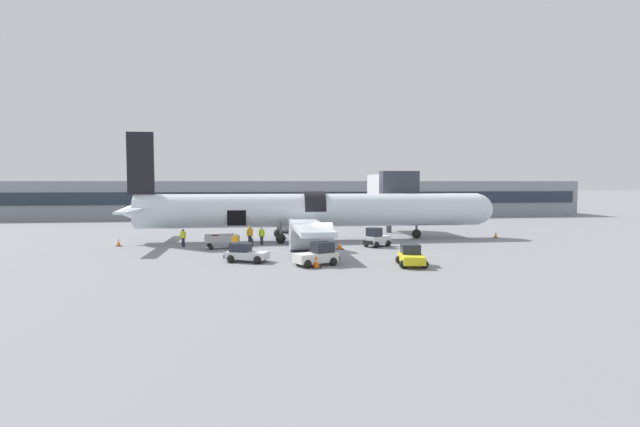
{
  "coord_description": "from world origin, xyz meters",
  "views": [
    {
      "loc": [
        -6.0,
        -39.72,
        5.65
      ],
      "look_at": [
        -0.13,
        4.23,
        2.8
      ],
      "focal_mm": 28.0,
      "sensor_mm": 36.0,
      "label": 1
    }
  ],
  "objects_px": {
    "ground_crew_driver": "(250,235)",
    "baggage_tug_mid": "(246,254)",
    "airplane": "(308,212)",
    "suitcase_on_tarmac_upright": "(251,243)",
    "ground_crew_loader_b": "(262,235)",
    "baggage_tug_lead": "(318,256)",
    "ground_crew_supervisor": "(235,242)",
    "baggage_tug_rear": "(376,239)",
    "ground_crew_loader_a": "(183,237)",
    "baggage_cart_loading": "(223,241)",
    "baggage_tug_spare": "(411,257)"
  },
  "relations": [
    {
      "from": "ground_crew_driver",
      "to": "baggage_tug_mid",
      "type": "bearing_deg",
      "value": -91.43
    },
    {
      "from": "airplane",
      "to": "suitcase_on_tarmac_upright",
      "type": "xyz_separation_m",
      "value": [
        -5.48,
        -3.97,
        -2.41
      ]
    },
    {
      "from": "ground_crew_driver",
      "to": "ground_crew_loader_b",
      "type": "bearing_deg",
      "value": 10.05
    },
    {
      "from": "baggage_tug_lead",
      "to": "ground_crew_supervisor",
      "type": "bearing_deg",
      "value": 130.39
    },
    {
      "from": "baggage_tug_rear",
      "to": "ground_crew_loader_b",
      "type": "relative_size",
      "value": 1.66
    },
    {
      "from": "baggage_tug_lead",
      "to": "ground_crew_loader_a",
      "type": "bearing_deg",
      "value": 133.1
    },
    {
      "from": "ground_crew_loader_b",
      "to": "suitcase_on_tarmac_upright",
      "type": "bearing_deg",
      "value": -128.95
    },
    {
      "from": "airplane",
      "to": "suitcase_on_tarmac_upright",
      "type": "relative_size",
      "value": 47.67
    },
    {
      "from": "suitcase_on_tarmac_upright",
      "to": "ground_crew_loader_b",
      "type": "bearing_deg",
      "value": 51.05
    },
    {
      "from": "baggage_tug_mid",
      "to": "baggage_cart_loading",
      "type": "bearing_deg",
      "value": 104.73
    },
    {
      "from": "baggage_tug_spare",
      "to": "baggage_cart_loading",
      "type": "relative_size",
      "value": 0.82
    },
    {
      "from": "ground_crew_loader_a",
      "to": "suitcase_on_tarmac_upright",
      "type": "distance_m",
      "value": 5.87
    },
    {
      "from": "airplane",
      "to": "baggage_tug_rear",
      "type": "relative_size",
      "value": 13.86
    },
    {
      "from": "airplane",
      "to": "baggage_tug_lead",
      "type": "xyz_separation_m",
      "value": [
        -0.97,
        -14.43,
        -2.08
      ]
    },
    {
      "from": "baggage_tug_rear",
      "to": "ground_crew_loader_b",
      "type": "distance_m",
      "value": 10.21
    },
    {
      "from": "ground_crew_loader_a",
      "to": "baggage_tug_mid",
      "type": "bearing_deg",
      "value": -58.39
    },
    {
      "from": "baggage_tug_spare",
      "to": "ground_crew_supervisor",
      "type": "bearing_deg",
      "value": 147.14
    },
    {
      "from": "airplane",
      "to": "ground_crew_loader_a",
      "type": "bearing_deg",
      "value": -163.3
    },
    {
      "from": "ground_crew_driver",
      "to": "ground_crew_supervisor",
      "type": "distance_m",
      "value": 4.86
    },
    {
      "from": "baggage_cart_loading",
      "to": "ground_crew_driver",
      "type": "relative_size",
      "value": 2.18
    },
    {
      "from": "baggage_tug_spare",
      "to": "ground_crew_driver",
      "type": "height_order",
      "value": "ground_crew_driver"
    },
    {
      "from": "baggage_tug_lead",
      "to": "ground_crew_loader_a",
      "type": "height_order",
      "value": "same"
    },
    {
      "from": "ground_crew_driver",
      "to": "suitcase_on_tarmac_upright",
      "type": "relative_size",
      "value": 2.28
    },
    {
      "from": "baggage_tug_spare",
      "to": "baggage_tug_lead",
      "type": "bearing_deg",
      "value": 170.97
    },
    {
      "from": "baggage_cart_loading",
      "to": "ground_crew_loader_b",
      "type": "distance_m",
      "value": 3.82
    },
    {
      "from": "ground_crew_loader_b",
      "to": "ground_crew_supervisor",
      "type": "xyz_separation_m",
      "value": [
        -2.16,
        -4.91,
        -0.0
      ]
    },
    {
      "from": "ground_crew_loader_b",
      "to": "baggage_cart_loading",
      "type": "bearing_deg",
      "value": -148.88
    },
    {
      "from": "airplane",
      "to": "baggage_cart_loading",
      "type": "height_order",
      "value": "airplane"
    },
    {
      "from": "baggage_tug_mid",
      "to": "ground_crew_loader_b",
      "type": "relative_size",
      "value": 2.06
    },
    {
      "from": "ground_crew_supervisor",
      "to": "baggage_tug_lead",
      "type": "bearing_deg",
      "value": -49.61
    },
    {
      "from": "airplane",
      "to": "baggage_tug_spare",
      "type": "xyz_separation_m",
      "value": [
        5.24,
        -15.42,
        -2.13
      ]
    },
    {
      "from": "baggage_tug_spare",
      "to": "ground_crew_loader_a",
      "type": "distance_m",
      "value": 20.46
    },
    {
      "from": "baggage_tug_rear",
      "to": "baggage_cart_loading",
      "type": "bearing_deg",
      "value": 176.72
    },
    {
      "from": "baggage_tug_lead",
      "to": "ground_crew_loader_b",
      "type": "xyz_separation_m",
      "value": [
        -3.56,
        11.64,
        0.17
      ]
    },
    {
      "from": "baggage_tug_spare",
      "to": "suitcase_on_tarmac_upright",
      "type": "distance_m",
      "value": 15.69
    },
    {
      "from": "airplane",
      "to": "baggage_tug_spare",
      "type": "relative_size",
      "value": 11.67
    },
    {
      "from": "baggage_tug_lead",
      "to": "baggage_tug_mid",
      "type": "relative_size",
      "value": 1.0
    },
    {
      "from": "airplane",
      "to": "baggage_tug_mid",
      "type": "height_order",
      "value": "airplane"
    },
    {
      "from": "airplane",
      "to": "ground_crew_loader_b",
      "type": "distance_m",
      "value": 5.65
    },
    {
      "from": "baggage_tug_spare",
      "to": "ground_crew_loader_b",
      "type": "relative_size",
      "value": 1.98
    },
    {
      "from": "airplane",
      "to": "suitcase_on_tarmac_upright",
      "type": "height_order",
      "value": "airplane"
    },
    {
      "from": "baggage_tug_rear",
      "to": "ground_crew_supervisor",
      "type": "height_order",
      "value": "baggage_tug_rear"
    },
    {
      "from": "baggage_cart_loading",
      "to": "ground_crew_loader_b",
      "type": "xyz_separation_m",
      "value": [
        3.27,
        1.97,
        0.22
      ]
    },
    {
      "from": "baggage_tug_mid",
      "to": "ground_crew_loader_b",
      "type": "distance_m",
      "value": 9.61
    },
    {
      "from": "baggage_tug_rear",
      "to": "baggage_tug_spare",
      "type": "xyz_separation_m",
      "value": [
        -0.07,
        -9.9,
        -0.06
      ]
    },
    {
      "from": "baggage_tug_lead",
      "to": "baggage_tug_rear",
      "type": "distance_m",
      "value": 10.91
    },
    {
      "from": "ground_crew_driver",
      "to": "baggage_cart_loading",
      "type": "bearing_deg",
      "value": -141.14
    },
    {
      "from": "airplane",
      "to": "baggage_tug_lead",
      "type": "bearing_deg",
      "value": -93.85
    },
    {
      "from": "baggage_tug_rear",
      "to": "ground_crew_driver",
      "type": "distance_m",
      "value": 11.19
    },
    {
      "from": "ground_crew_loader_a",
      "to": "ground_crew_loader_b",
      "type": "distance_m",
      "value": 6.8
    }
  ]
}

